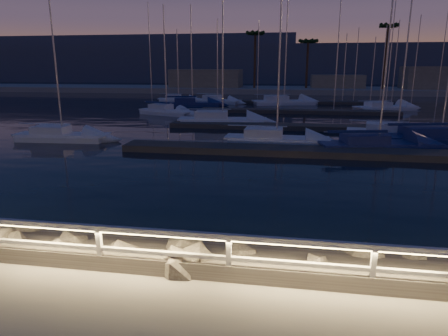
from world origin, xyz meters
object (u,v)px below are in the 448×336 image
(sailboat_b, at_px, (274,139))
(sailboat_e, at_px, (166,111))
(sailboat_c, at_px, (375,144))
(sailboat_m, at_px, (178,99))
(sailboat_k, at_px, (282,101))
(sailboat_f, at_px, (60,135))
(sailboat_h, at_px, (438,137))
(sailboat_n, at_px, (191,103))
(sailboat_j, at_px, (220,120))
(sailboat_g, at_px, (395,132))
(guard_rail, at_px, (320,253))
(sailboat_i, at_px, (216,100))
(sailboat_l, at_px, (384,107))

(sailboat_b, xyz_separation_m, sailboat_e, (-12.39, 15.20, 0.01))
(sailboat_c, distance_m, sailboat_m, 39.10)
(sailboat_e, xyz_separation_m, sailboat_k, (12.28, 13.95, 0.03))
(sailboat_c, relative_size, sailboat_k, 0.85)
(sailboat_f, height_order, sailboat_h, sailboat_h)
(sailboat_n, bearing_deg, sailboat_j, -80.61)
(sailboat_g, bearing_deg, sailboat_c, -105.40)
(sailboat_g, bearing_deg, sailboat_h, -23.74)
(guard_rail, bearing_deg, sailboat_k, 92.23)
(sailboat_c, relative_size, sailboat_i, 1.09)
(guard_rail, xyz_separation_m, sailboat_b, (-1.76, 18.91, -0.97))
(sailboat_g, bearing_deg, guard_rail, -97.55)
(guard_rail, height_order, sailboat_n, sailboat_n)
(sailboat_i, bearing_deg, guard_rail, -63.57)
(guard_rail, xyz_separation_m, sailboat_i, (-11.20, 48.58, -0.95))
(sailboat_h, height_order, sailboat_l, sailboat_h)
(sailboat_f, distance_m, sailboat_h, 26.42)
(sailboat_j, distance_m, sailboat_m, 24.94)
(sailboat_b, relative_size, sailboat_c, 0.95)
(guard_rail, distance_m, sailboat_f, 24.57)
(sailboat_f, distance_m, sailboat_j, 13.84)
(sailboat_f, distance_m, sailboat_g, 24.28)
(sailboat_g, xyz_separation_m, sailboat_h, (2.45, -1.58, 0.03))
(sailboat_c, distance_m, sailboat_f, 21.42)
(sailboat_j, height_order, sailboat_k, sailboat_k)
(sailboat_i, height_order, sailboat_n, sailboat_n)
(guard_rail, bearing_deg, sailboat_h, 66.39)
(sailboat_c, relative_size, sailboat_j, 0.92)
(guard_rail, bearing_deg, sailboat_e, 112.53)
(sailboat_f, relative_size, sailboat_h, 0.78)
(sailboat_e, distance_m, sailboat_l, 25.87)
(sailboat_i, relative_size, sailboat_k, 0.78)
(sailboat_c, height_order, sailboat_k, sailboat_k)
(sailboat_e, bearing_deg, sailboat_m, 124.10)
(guard_rail, height_order, sailboat_j, sailboat_j)
(sailboat_n, bearing_deg, guard_rail, -86.14)
(sailboat_e, distance_m, sailboat_m, 16.48)
(sailboat_f, bearing_deg, sailboat_m, 87.67)
(sailboat_c, xyz_separation_m, sailboat_i, (-15.81, 30.62, 0.02))
(sailboat_e, xyz_separation_m, sailboat_m, (-3.25, 16.15, -0.03))
(sailboat_f, bearing_deg, guard_rail, -50.18)
(sailboat_g, bearing_deg, sailboat_m, 140.95)
(sailboat_g, bearing_deg, sailboat_n, 144.53)
(sailboat_i, xyz_separation_m, sailboat_j, (4.24, -20.96, 0.02))
(sailboat_b, height_order, sailboat_i, sailboat_b)
(sailboat_i, relative_size, sailboat_m, 1.11)
(sailboat_b, height_order, sailboat_j, sailboat_j)
(sailboat_b, xyz_separation_m, sailboat_l, (12.03, 23.74, -0.01))
(sailboat_e, xyz_separation_m, sailboat_j, (7.19, -6.50, 0.03))
(sailboat_f, bearing_deg, sailboat_k, 60.27)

